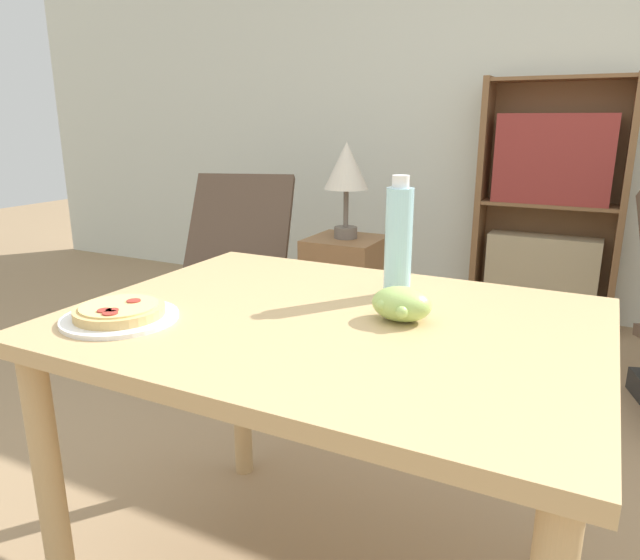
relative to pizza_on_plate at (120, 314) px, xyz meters
name	(u,v)px	position (x,y,z in m)	size (l,w,h in m)	color
wall_back	(539,97)	(0.48, 2.82, 0.52)	(8.00, 0.05, 2.60)	silver
dining_table	(330,362)	(0.39, 0.22, -0.12)	(1.13, 0.85, 0.76)	tan
pizza_on_plate	(120,314)	(0.00, 0.00, 0.00)	(0.25, 0.25, 0.04)	white
grape_bunch	(401,304)	(0.54, 0.27, 0.02)	(0.13, 0.11, 0.07)	#A8CC66
drink_bottle	(398,241)	(0.47, 0.44, 0.12)	(0.07, 0.07, 0.29)	#A3DBEA
lounge_chair_near	(232,291)	(-0.84, 1.57, -0.49)	(0.75, 0.90, 0.88)	black
bookshelf	(547,215)	(0.61, 2.67, -0.13)	(0.80, 0.24, 1.41)	brown
side_table	(345,301)	(-0.19, 1.61, -0.46)	(0.34, 0.34, 0.63)	brown
table_lamp	(346,170)	(-0.19, 1.61, 0.17)	(0.21, 0.21, 0.45)	#665B51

